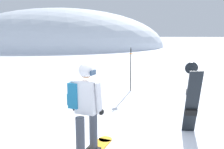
% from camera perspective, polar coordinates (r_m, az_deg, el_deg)
% --- Properties ---
extents(ridge_peak_main, '(34.64, 31.18, 12.69)m').
position_cam_1_polar(ridge_peak_main, '(42.25, -11.95, 6.71)').
color(ridge_peak_main, white).
rests_on(ridge_peak_main, ground).
extents(snowboarder_main, '(0.75, 1.77, 1.71)m').
position_cam_1_polar(snowboarder_main, '(4.13, -6.52, -8.21)').
color(snowboarder_main, orange).
rests_on(snowboarder_main, ground).
extents(spare_snowboard, '(0.28, 0.51, 1.60)m').
position_cam_1_polar(spare_snowboard, '(5.38, 18.79, -5.62)').
color(spare_snowboard, black).
rests_on(spare_snowboard, ground).
extents(piste_marker_near, '(0.20, 0.20, 1.71)m').
position_cam_1_polar(piste_marker_near, '(8.97, 4.55, 2.09)').
color(piste_marker_near, black).
rests_on(piste_marker_near, ground).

